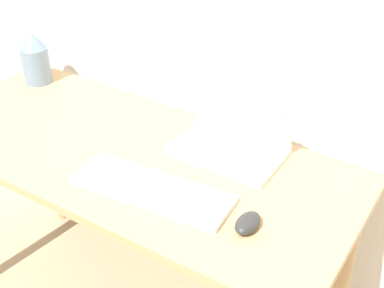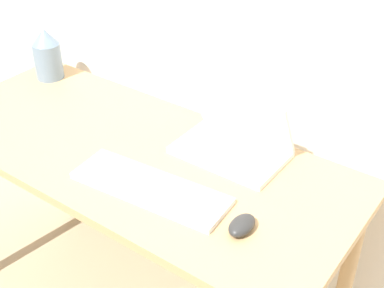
% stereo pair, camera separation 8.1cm
% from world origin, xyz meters
% --- Properties ---
extents(desk, '(1.46, 0.63, 0.78)m').
position_xyz_m(desk, '(0.00, 0.31, 0.68)').
color(desk, tan).
rests_on(desk, ground_plane).
extents(laptop, '(0.34, 0.22, 0.21)m').
position_xyz_m(laptop, '(0.27, 0.49, 0.82)').
color(laptop, white).
rests_on(laptop, desk).
extents(keyboard, '(0.48, 0.19, 0.02)m').
position_xyz_m(keyboard, '(0.18, 0.19, 0.78)').
color(keyboard, white).
rests_on(keyboard, desk).
extents(mouse, '(0.06, 0.09, 0.04)m').
position_xyz_m(mouse, '(0.48, 0.20, 0.79)').
color(mouse, '#2D2D2D').
rests_on(mouse, desk).
extents(vase, '(0.11, 0.11, 0.20)m').
position_xyz_m(vase, '(-0.60, 0.51, 0.87)').
color(vase, slate).
rests_on(vase, desk).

